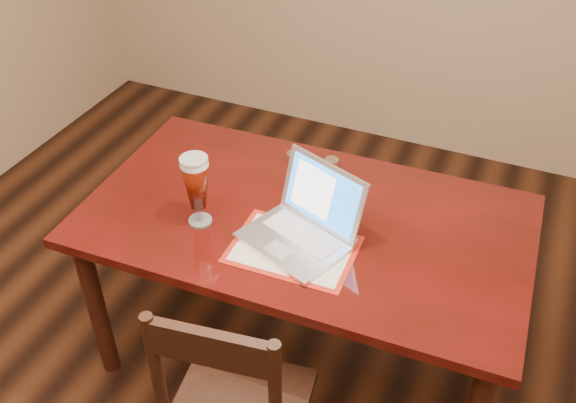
% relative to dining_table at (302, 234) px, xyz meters
% --- Properties ---
extents(room_shell, '(4.51, 5.01, 2.71)m').
position_rel_dining_table_xyz_m(room_shell, '(0.02, -0.59, 1.06)').
color(room_shell, tan).
rests_on(room_shell, ground).
extents(dining_table, '(1.71, 0.99, 1.07)m').
position_rel_dining_table_xyz_m(dining_table, '(0.00, 0.00, 0.00)').
color(dining_table, '#4D0B0A').
rests_on(dining_table, ground).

